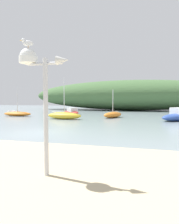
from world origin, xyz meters
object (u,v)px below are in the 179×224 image
at_px(sailboat_inner_mooring, 113,115).
at_px(sailboat_west_reach, 64,116).
at_px(seagull_on_radar, 27,43).
at_px(motorboat_outer_mooring, 177,116).
at_px(sailboat_centre_water, 17,114).
at_px(motorboat_off_point, 71,112).
at_px(mast_structure, 36,72).

relative_size(sailboat_inner_mooring, sailboat_west_reach, 0.74).
height_order(seagull_on_radar, sailboat_west_reach, sailboat_west_reach).
height_order(seagull_on_radar, motorboat_outer_mooring, seagull_on_radar).
xyz_separation_m(sailboat_centre_water, sailboat_west_reach, (7.79, -2.35, 0.10)).
bearing_deg(seagull_on_radar, motorboat_off_point, 107.98).
height_order(sailboat_centre_water, motorboat_off_point, sailboat_centre_water).
distance_m(mast_structure, seagull_on_radar, 0.80).
distance_m(motorboat_outer_mooring, sailboat_inner_mooring, 7.22).
xyz_separation_m(seagull_on_radar, motorboat_outer_mooring, (6.35, 17.66, -3.11)).
distance_m(seagull_on_radar, sailboat_west_reach, 17.46).
distance_m(seagull_on_radar, sailboat_inner_mooring, 19.63).
bearing_deg(sailboat_west_reach, motorboat_off_point, 104.69).
distance_m(seagull_on_radar, motorboat_outer_mooring, 19.02).
bearing_deg(seagull_on_radar, sailboat_west_reach, 109.48).
height_order(sailboat_centre_water, sailboat_west_reach, sailboat_west_reach).
relative_size(motorboat_off_point, sailboat_inner_mooring, 1.16).
bearing_deg(seagull_on_radar, sailboat_centre_water, 126.09).
bearing_deg(motorboat_outer_mooring, motorboat_off_point, 156.66).
bearing_deg(motorboat_outer_mooring, sailboat_west_reach, -173.00).
bearing_deg(mast_structure, seagull_on_radar, -178.15).
relative_size(seagull_on_radar, motorboat_outer_mooring, 0.08).
height_order(motorboat_outer_mooring, sailboat_centre_water, sailboat_centre_water).
relative_size(seagull_on_radar, motorboat_off_point, 0.09).
height_order(seagull_on_radar, sailboat_centre_water, sailboat_centre_water).
distance_m(motorboat_outer_mooring, sailboat_west_reach, 12.16).
bearing_deg(sailboat_centre_water, sailboat_inner_mooring, 3.64).
relative_size(sailboat_centre_water, motorboat_off_point, 1.00).
height_order(seagull_on_radar, motorboat_off_point, seagull_on_radar).
height_order(motorboat_outer_mooring, motorboat_off_point, motorboat_outer_mooring).
height_order(mast_structure, motorboat_off_point, mast_structure).
distance_m(mast_structure, sailboat_centre_water, 23.20).
bearing_deg(sailboat_west_reach, motorboat_outer_mooring, 7.00).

